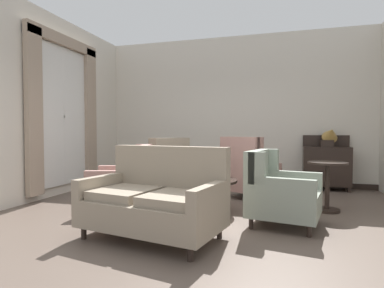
# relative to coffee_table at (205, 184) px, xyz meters

# --- Properties ---
(ground) EXTENTS (8.89, 8.89, 0.00)m
(ground) POSITION_rel_coffee_table_xyz_m (0.01, -0.47, -0.41)
(ground) COLOR brown
(wall_back) EXTENTS (6.22, 0.08, 3.37)m
(wall_back) POSITION_rel_coffee_table_xyz_m (0.01, 2.70, 1.28)
(wall_back) COLOR silver
(wall_back) RESTS_ON ground
(wall_left) EXTENTS (0.08, 4.44, 3.37)m
(wall_left) POSITION_rel_coffee_table_xyz_m (-3.02, 0.48, 1.28)
(wall_left) COLOR silver
(wall_left) RESTS_ON ground
(baseboard_back) EXTENTS (6.06, 0.03, 0.12)m
(baseboard_back) POSITION_rel_coffee_table_xyz_m (0.01, 2.65, -0.35)
(baseboard_back) COLOR black
(baseboard_back) RESTS_ON ground
(window_with_curtains) EXTENTS (0.12, 1.93, 2.90)m
(window_with_curtains) POSITION_rel_coffee_table_xyz_m (-2.93, 0.60, 1.24)
(window_with_curtains) COLOR silver
(coffee_table) EXTENTS (0.96, 0.96, 0.49)m
(coffee_table) POSITION_rel_coffee_table_xyz_m (0.00, 0.00, 0.00)
(coffee_table) COLOR black
(coffee_table) RESTS_ON ground
(porcelain_vase) EXTENTS (0.20, 0.20, 0.31)m
(porcelain_vase) POSITION_rel_coffee_table_xyz_m (-0.00, 0.06, 0.21)
(porcelain_vase) COLOR #4C7A66
(porcelain_vase) RESTS_ON coffee_table
(settee) EXTENTS (1.67, 1.15, 1.02)m
(settee) POSITION_rel_coffee_table_xyz_m (-0.27, -1.28, 0.01)
(settee) COLOR gray
(settee) RESTS_ON ground
(armchair_far_left) EXTENTS (0.97, 0.96, 0.95)m
(armchair_far_left) POSITION_rel_coffee_table_xyz_m (1.07, -0.40, 0.01)
(armchair_far_left) COLOR gray
(armchair_far_left) RESTS_ON ground
(armchair_back_corner) EXTENTS (1.09, 1.14, 1.11)m
(armchair_back_corner) POSITION_rel_coffee_table_xyz_m (0.51, 1.20, 0.04)
(armchair_back_corner) COLOR tan
(armchair_back_corner) RESTS_ON ground
(armchair_beside_settee) EXTENTS (1.14, 1.10, 1.09)m
(armchair_beside_settee) POSITION_rel_coffee_table_xyz_m (-1.03, 0.90, 0.04)
(armchair_beside_settee) COLOR gray
(armchair_beside_settee) RESTS_ON ground
(armchair_foreground_right) EXTENTS (1.08, 1.02, 0.99)m
(armchair_foreground_right) POSITION_rel_coffee_table_xyz_m (-1.24, -0.12, 0.01)
(armchair_foreground_right) COLOR tan
(armchair_foreground_right) RESTS_ON ground
(side_table) EXTENTS (0.57, 0.57, 0.75)m
(side_table) POSITION_rel_coffee_table_xyz_m (1.76, 0.52, 0.04)
(side_table) COLOR black
(side_table) RESTS_ON ground
(sideboard) EXTENTS (0.91, 0.39, 1.13)m
(sideboard) POSITION_rel_coffee_table_xyz_m (1.97, 2.41, 0.10)
(sideboard) COLOR black
(sideboard) RESTS_ON ground
(gramophone) EXTENTS (0.35, 0.42, 0.48)m
(gramophone) POSITION_rel_coffee_table_xyz_m (2.02, 2.32, 0.71)
(gramophone) COLOR black
(gramophone) RESTS_ON sideboard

